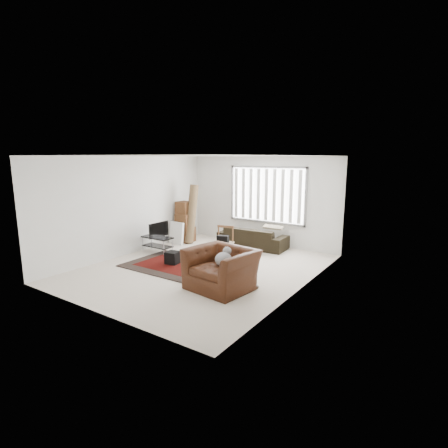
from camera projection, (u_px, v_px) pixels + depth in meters
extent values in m
plane|color=beige|center=(203.00, 268.00, 8.53)|extent=(6.00, 6.00, 0.00)
cube|color=white|center=(201.00, 156.00, 8.02)|extent=(5.00, 6.00, 0.02)
cube|color=white|center=(261.00, 201.00, 10.72)|extent=(5.00, 0.02, 2.70)
cube|color=white|center=(93.00, 237.00, 5.83)|extent=(5.00, 0.02, 2.70)
cube|color=white|center=(130.00, 206.00, 9.65)|extent=(0.02, 6.00, 2.70)
cube|color=white|center=(302.00, 225.00, 6.90)|extent=(0.02, 6.00, 2.70)
cube|color=white|center=(267.00, 195.00, 10.56)|extent=(2.40, 0.01, 1.60)
cube|color=gray|center=(267.00, 195.00, 10.54)|extent=(2.52, 0.06, 1.72)
cube|color=white|center=(266.00, 195.00, 10.51)|extent=(2.40, 0.02, 1.55)
cube|color=black|center=(180.00, 266.00, 8.67)|extent=(2.69, 1.80, 0.02)
cube|color=#400905|center=(180.00, 265.00, 8.67)|extent=(2.13, 1.24, 0.00)
cube|color=black|center=(157.00, 237.00, 9.88)|extent=(0.91, 0.41, 0.04)
cube|color=black|center=(158.00, 246.00, 9.93)|extent=(0.87, 0.38, 0.03)
cylinder|color=#B2B2B7|center=(143.00, 244.00, 10.00)|extent=(0.03, 0.03, 0.45)
cylinder|color=#B2B2B7|center=(164.00, 248.00, 9.55)|extent=(0.03, 0.03, 0.45)
cylinder|color=#B2B2B7|center=(152.00, 241.00, 10.28)|extent=(0.03, 0.03, 0.45)
cylinder|color=#B2B2B7|center=(172.00, 245.00, 9.83)|extent=(0.03, 0.03, 0.45)
imported|color=black|center=(157.00, 229.00, 9.84)|extent=(0.10, 0.74, 0.42)
cube|color=black|center=(173.00, 258.00, 8.81)|extent=(0.36, 0.36, 0.31)
cube|color=#56341B|center=(185.00, 234.00, 11.20)|extent=(0.53, 0.48, 0.48)
cube|color=#56341B|center=(185.00, 220.00, 11.08)|extent=(0.48, 0.43, 0.43)
cube|color=#56341B|center=(184.00, 208.00, 11.07)|extent=(0.43, 0.43, 0.38)
cube|color=silver|center=(177.00, 233.00, 10.84)|extent=(0.55, 0.19, 0.70)
cylinder|color=brown|center=(192.00, 214.00, 10.94)|extent=(0.28, 0.61, 1.84)
imported|color=black|center=(253.00, 234.00, 10.44)|extent=(2.10, 0.97, 0.79)
cube|color=#937B60|center=(223.00, 244.00, 9.13)|extent=(0.58, 0.58, 0.05)
cylinder|color=brown|center=(213.00, 253.00, 9.05)|extent=(0.04, 0.04, 0.44)
cylinder|color=brown|center=(228.00, 254.00, 8.92)|extent=(0.04, 0.04, 0.44)
cylinder|color=brown|center=(218.00, 249.00, 9.42)|extent=(0.04, 0.04, 0.44)
cylinder|color=brown|center=(233.00, 251.00, 9.29)|extent=(0.04, 0.04, 0.44)
cube|color=brown|center=(226.00, 227.00, 9.24)|extent=(0.45, 0.15, 0.06)
cube|color=brown|center=(219.00, 233.00, 9.35)|extent=(0.05, 0.05, 0.44)
cube|color=brown|center=(233.00, 234.00, 9.21)|extent=(0.05, 0.05, 0.44)
cube|color=black|center=(223.00, 239.00, 9.10)|extent=(0.33, 0.24, 0.19)
imported|color=#3B1A0C|center=(221.00, 266.00, 7.13)|extent=(1.43, 1.28, 0.95)
ellipsoid|color=#59595B|center=(221.00, 260.00, 7.10)|extent=(0.31, 0.37, 0.24)
sphere|color=#59595B|center=(227.00, 251.00, 7.20)|extent=(0.18, 0.18, 0.18)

